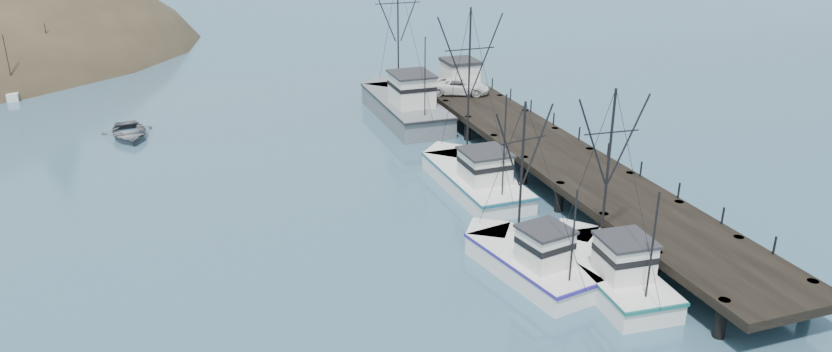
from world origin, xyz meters
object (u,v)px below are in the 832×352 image
Objects in this scene: trawler_far at (473,177)px; work_vessel at (404,105)px; motorboat at (129,138)px; pier at (557,157)px; trawler_mid at (527,260)px; trawler_near at (607,269)px; pier_shed at (460,74)px; pickup_truck at (460,86)px.

work_vessel is (0.62, 17.04, 0.41)m from trawler_far.
trawler_far is at bearing -46.92° from motorboat.
trawler_far is at bearing 176.08° from pier.
trawler_far is (2.08, 12.07, 0.00)m from trawler_mid.
pier_shed is (4.70, 31.89, 2.60)m from trawler_near.
pier is 18.08m from pier_shed.
pier_shed is at bearing 2.21° from pickup_truck.
trawler_far is at bearing 95.92° from trawler_near.
trawler_near is 3.34× the size of pier_shed.
trawler_far reaches higher than trawler_mid.
trawler_near is 30.80m from pickup_truck.
trawler_near reaches higher than pickup_truck.
trawler_far is 0.81× the size of work_vessel.
pickup_truck is (4.12, 30.46, 1.91)m from trawler_near.
pier_shed reaches higher than pickup_truck.
trawler_near is at bearing -108.87° from pier.
motorboat is at bearing 125.61° from trawler_near.
motorboat is (-28.88, 19.81, -1.69)m from pier.
trawler_near is at bearing -88.42° from work_vessel.
pickup_truck is (5.60, 16.14, 1.91)m from trawler_far.
work_vessel is (-5.61, 17.47, -0.46)m from pier.
pier_shed is at bearing 5.45° from work_vessel.
pier_shed is at bearing 70.60° from trawler_far.
motorboat is at bearing 174.26° from work_vessel.
trawler_mid is 12.25m from trawler_far.
pier_shed is at bearing -9.95° from motorboat.
motorboat is (-28.84, 1.81, -3.42)m from pier_shed.
pier is 4.49× the size of trawler_mid.
pier is 14.71m from trawler_near.
trawler_mid is 0.78× the size of trawler_far.
trawler_far is (-1.48, 14.32, 0.00)m from trawler_near.
trawler_near is 41.46m from motorboat.
work_vessel is 5.28m from pickup_truck.
motorboat is at bearing 145.56° from pier.
trawler_mid is 0.63× the size of work_vessel.
pier is 35.06m from motorboat.
motorboat is at bearing 107.92° from pickup_truck.
pickup_truck is (7.69, 28.22, 1.92)m from trawler_mid.
trawler_far is at bearing -92.08° from work_vessel.
pier is at bearing 54.47° from trawler_mid.
trawler_mid is at bearing 147.78° from trawler_near.
work_vessel is at bearing 87.92° from trawler_far.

